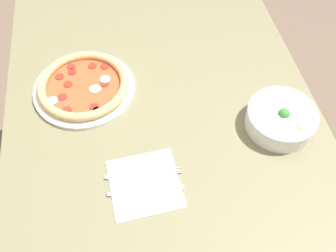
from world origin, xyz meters
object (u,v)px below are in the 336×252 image
Objects in this scene: bowl at (281,118)px; knife at (143,191)px; fork at (142,174)px; pizza at (84,86)px.

bowl reaches higher than knife.
bowl is 0.98× the size of fork.
bowl reaches higher than fork.
bowl is at bearing 16.35° from fork.
knife is (0.14, -0.41, -0.03)m from bowl.
knife is at bearing -71.27° from bowl.
fork is (0.09, -0.40, -0.03)m from bowl.
pizza reaches higher than fork.
pizza is at bearing -113.32° from bowl.
knife is at bearing -93.81° from fork.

